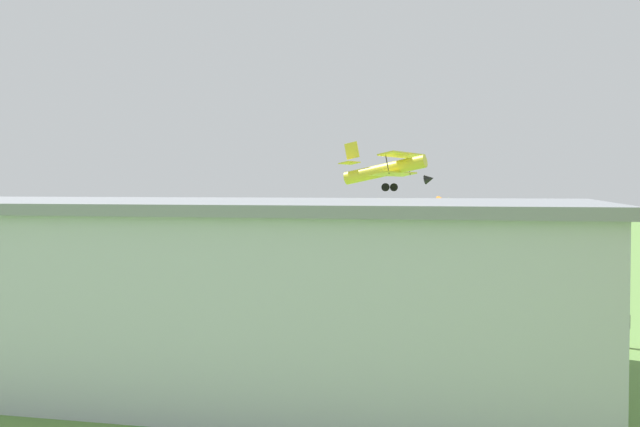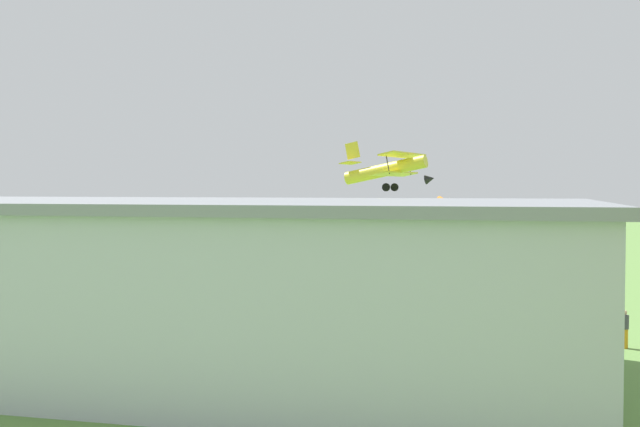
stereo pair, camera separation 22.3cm
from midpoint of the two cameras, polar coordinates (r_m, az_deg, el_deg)
ground_plane at (r=64.84m, az=-3.67°, el=-4.10°), size 400.00×400.00×0.00m
hangar at (r=31.39m, az=-17.35°, el=-4.84°), size 38.83×14.82×6.39m
biplane at (r=61.70m, az=4.97°, el=3.31°), size 7.80×7.93×4.05m
person_near_hangar_door at (r=53.49m, az=-21.08°, el=-4.60°), size 0.47×0.47×1.73m
person_by_parked_cars at (r=41.29m, az=15.51°, el=-6.42°), size 0.41×0.41×1.78m
person_at_fence_line at (r=35.71m, az=21.46°, el=-7.93°), size 0.53×0.53×1.64m
person_walking_on_apron at (r=54.55m, az=-21.54°, el=-4.53°), size 0.46×0.46×1.64m
windsock at (r=78.44m, az=8.93°, el=0.75°), size 1.36×1.42×5.92m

